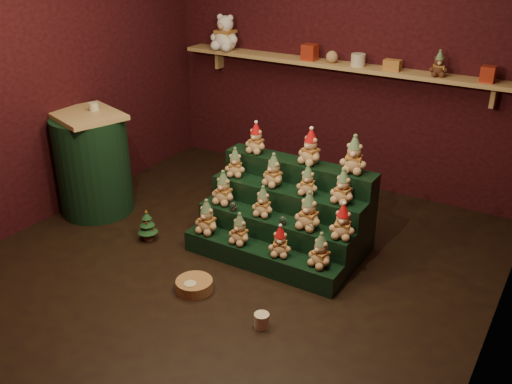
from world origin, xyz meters
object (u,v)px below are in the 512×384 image
Objects in this scene: riser_tier_front at (260,258)px; side_table at (93,164)px; wicker_basket at (194,285)px; mug_left at (190,288)px; white_bear at (225,28)px; mug_right at (262,321)px; snow_globe_a at (233,206)px; snow_globe_c at (310,228)px; brown_bear at (439,64)px; mini_christmas_tree at (147,225)px; snow_globe_b at (283,220)px.

riser_tier_front is 1.96m from side_table.
mug_left is at bearing -87.42° from wicker_basket.
mug_right is at bearing -51.06° from white_bear.
snow_globe_a is 1.56m from side_table.
snow_globe_c is 0.76× the size of mug_right.
brown_bear is at bearing 75.85° from snow_globe_c.
mug_left is 0.05m from wicker_basket.
mini_christmas_tree is at bearing 4.52° from side_table.
side_table is at bearing -167.36° from brown_bear.
mug_right is at bearing 0.79° from side_table.
mug_left is (0.10, -0.76, -0.35)m from snow_globe_a.
mug_right is at bearing -19.35° from mini_christmas_tree.
mug_left is 0.68m from mug_right.
white_bear is (-1.96, 2.50, 1.51)m from mug_right.
mini_christmas_tree is (0.82, -0.20, -0.35)m from side_table.
snow_globe_b is 0.82× the size of mug_left.
snow_globe_c is at bearing 50.47° from mug_left.
snow_globe_c is 1.51m from mini_christmas_tree.
riser_tier_front is at bearing 64.19° from wicker_basket.
mini_christmas_tree is at bearing 153.38° from wicker_basket.
snow_globe_c is at bearing 20.55° from side_table.
snow_globe_a is 0.80m from wicker_basket.
white_bear is (-1.67, 1.68, 1.16)m from snow_globe_b.
snow_globe_a reaches higher than mug_left.
white_bear reaches higher than snow_globe_c.
snow_globe_c is 2.80m from white_bear.
mug_left is at bearing -129.53° from snow_globe_c.
brown_bear is at bearing 81.36° from mug_right.
snow_globe_b reaches higher than wicker_basket.
mini_christmas_tree is at bearing 150.63° from mug_left.
mug_right is 0.68m from wicker_basket.
mug_left is 0.33× the size of wicker_basket.
snow_globe_b is 2.04m from side_table.
mug_right is at bearing -87.05° from snow_globe_c.
side_table is 2.09× the size of white_bear.
mini_christmas_tree is (-1.21, -0.29, -0.25)m from snow_globe_b.
brown_bear is at bearing 0.83° from white_bear.
white_bear is at bearing 138.86° from snow_globe_c.
snow_globe_b is 0.08× the size of side_table.
side_table reaches higher than mug_left.
side_table is 1.82m from wicker_basket.
mug_right is at bearing -5.11° from mug_left.
white_bear reaches higher than brown_bear.
snow_globe_b is 0.25m from snow_globe_c.
wicker_basket is at bearing -131.65° from snow_globe_c.
mini_christmas_tree reaches higher than riser_tier_front.
snow_globe_c is 0.08× the size of side_table.
mini_christmas_tree is 0.96m from mug_left.
mug_left is 0.20× the size of white_bear.
side_table is 3.29× the size of mini_christmas_tree.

